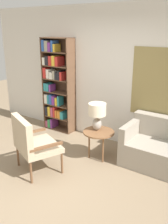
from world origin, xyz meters
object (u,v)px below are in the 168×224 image
bookshelf (56,85)px  table_lamp (97,113)px  armchair (31,141)px  side_table (99,134)px

bookshelf → table_lamp: 1.59m
armchair → table_lamp: 1.23m
armchair → side_table: 1.19m
armchair → side_table: armchair is taller
bookshelf → side_table: (1.53, -0.65, -0.57)m
bookshelf → armchair: (0.87, -1.64, -0.49)m
bookshelf → armchair: bearing=-62.0°
side_table → armchair: bearing=-123.4°
bookshelf → side_table: bearing=-23.0°
side_table → table_lamp: 0.38m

